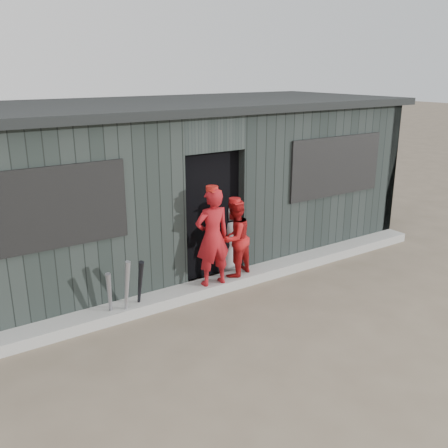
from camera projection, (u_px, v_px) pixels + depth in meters
ground at (307, 341)px, 5.99m from camera, size 80.00×80.00×0.00m
curb at (223, 283)px, 7.40m from camera, size 8.00×0.36×0.15m
bat_left at (127, 291)px, 6.34m from camera, size 0.11×0.21×0.84m
bat_mid at (110, 297)px, 6.30m from camera, size 0.15×0.24×0.72m
bat_right at (140, 287)px, 6.48m from camera, size 0.12×0.36×0.82m
player_red_left at (212, 237)px, 6.99m from camera, size 0.54×0.38×1.42m
player_red_right at (234, 238)px, 7.35m from camera, size 0.68×0.61×1.16m
player_grey_back at (231, 237)px, 7.80m from camera, size 0.65×0.50×1.20m
dugout at (168, 183)px, 8.38m from camera, size 8.30×3.30×2.62m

